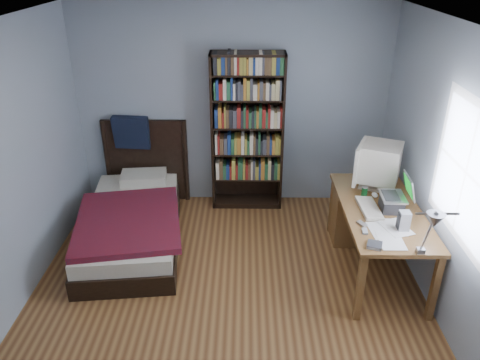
{
  "coord_description": "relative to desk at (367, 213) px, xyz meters",
  "views": [
    {
      "loc": [
        0.17,
        -3.44,
        3.0
      ],
      "look_at": [
        0.12,
        0.64,
        0.98
      ],
      "focal_mm": 35.0,
      "sensor_mm": 36.0,
      "label": 1
    }
  ],
  "objects": [
    {
      "name": "laptop",
      "position": [
        0.1,
        -0.46,
        0.42
      ],
      "size": [
        0.3,
        0.31,
        0.36
      ],
      "color": "#2D2D30",
      "rests_on": "desk"
    },
    {
      "name": "crt_monitor",
      "position": [
        0.04,
        0.02,
        0.59
      ],
      "size": [
        0.57,
        0.52,
        0.5
      ],
      "color": "#C1B6A0",
      "rests_on": "desk"
    },
    {
      "name": "keyboard",
      "position": [
        -0.13,
        -0.47,
        0.33
      ],
      "size": [
        0.19,
        0.45,
        0.04
      ],
      "primitive_type": "cube",
      "rotation": [
        0.0,
        0.07,
        0.04
      ],
      "color": "beige",
      "rests_on": "desk"
    },
    {
      "name": "desk",
      "position": [
        0.0,
        0.0,
        0.0
      ],
      "size": [
        0.75,
        1.57,
        0.73
      ],
      "color": "brown",
      "rests_on": "floor"
    },
    {
      "name": "soda_can",
      "position": [
        -0.12,
        -0.21,
        0.37
      ],
      "size": [
        0.06,
        0.06,
        0.11
      ],
      "primitive_type": "cylinder",
      "color": "#083B19",
      "rests_on": "desk"
    },
    {
      "name": "room",
      "position": [
        -1.48,
        -0.98,
        0.84
      ],
      "size": [
        4.2,
        4.24,
        2.5
      ],
      "color": "brown",
      "rests_on": "ground"
    },
    {
      "name": "phone_grey",
      "position": [
        -0.26,
        -0.87,
        0.33
      ],
      "size": [
        0.06,
        0.1,
        0.02
      ],
      "primitive_type": "cube",
      "rotation": [
        0.0,
        0.0,
        -0.11
      ],
      "color": "#939396",
      "rests_on": "desk"
    },
    {
      "name": "bed",
      "position": [
        -2.61,
        0.15,
        -0.16
      ],
      "size": [
        1.28,
        2.14,
        1.16
      ],
      "color": "black",
      "rests_on": "floor"
    },
    {
      "name": "mouse",
      "position": [
        -0.01,
        -0.19,
        0.33
      ],
      "size": [
        0.06,
        0.1,
        0.04
      ],
      "primitive_type": "ellipsoid",
      "color": "silver",
      "rests_on": "desk"
    },
    {
      "name": "speaker",
      "position": [
        0.08,
        -0.83,
        0.41
      ],
      "size": [
        0.1,
        0.1,
        0.19
      ],
      "primitive_type": "cube",
      "rotation": [
        0.0,
        0.0,
        -0.02
      ],
      "color": "#939396",
      "rests_on": "desk"
    },
    {
      "name": "external_drive",
      "position": [
        -0.23,
        -1.1,
        0.33
      ],
      "size": [
        0.16,
        0.16,
        0.03
      ],
      "primitive_type": "cube",
      "rotation": [
        0.0,
        0.0,
        -0.33
      ],
      "color": "#939396",
      "rests_on": "desk"
    },
    {
      "name": "bookshelf",
      "position": [
        -1.31,
        0.96,
        0.57
      ],
      "size": [
        0.88,
        0.3,
        1.95
      ],
      "color": "black",
      "rests_on": "floor"
    },
    {
      "name": "phone_silver",
      "position": [
        -0.26,
        -0.74,
        0.33
      ],
      "size": [
        0.09,
        0.11,
        0.02
      ],
      "primitive_type": "cube",
      "rotation": [
        0.0,
        0.0,
        0.54
      ],
      "color": "#ADAEB2",
      "rests_on": "desk"
    },
    {
      "name": "desk_lamp",
      "position": [
        0.0,
        -1.58,
        0.84
      ],
      "size": [
        0.25,
        0.55,
        0.66
      ],
      "color": "#99999E",
      "rests_on": "desk"
    }
  ]
}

